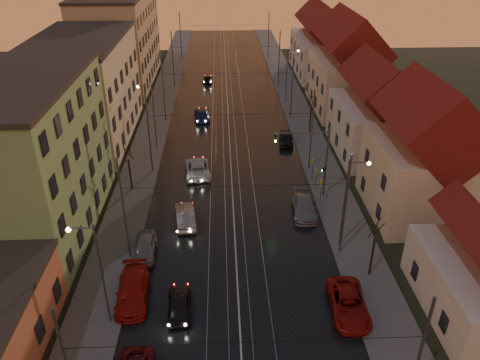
{
  "coord_description": "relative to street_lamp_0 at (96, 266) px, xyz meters",
  "views": [
    {
      "loc": [
        -0.94,
        -21.63,
        23.94
      ],
      "look_at": [
        0.7,
        17.38,
        2.39
      ],
      "focal_mm": 35.0,
      "sensor_mm": 36.0,
      "label": 1
    }
  ],
  "objects": [
    {
      "name": "tram_rail_2",
      "position": [
        9.87,
        38.0,
        -4.83
      ],
      "size": [
        0.06,
        120.0,
        0.03
      ],
      "primitive_type": "cube",
      "color": "gray",
      "rests_on": "road"
    },
    {
      "name": "catenary_pole_r_4",
      "position": [
        17.7,
        52.0,
        -0.39
      ],
      "size": [
        0.16,
        0.16,
        9.0
      ],
      "primitive_type": "cylinder",
      "color": "#595B60",
      "rests_on": "ground"
    },
    {
      "name": "tram_rail_3",
      "position": [
        11.3,
        38.0,
        -4.83
      ],
      "size": [
        0.06,
        120.0,
        0.03
      ],
      "primitive_type": "cube",
      "color": "gray",
      "rests_on": "road"
    },
    {
      "name": "parked_right_2",
      "position": [
        16.01,
        28.59,
        -4.18
      ],
      "size": [
        2.05,
        4.27,
        1.41
      ],
      "primitive_type": "imported",
      "rotation": [
        0.0,
        0.0,
        -0.1
      ],
      "color": "black",
      "rests_on": "ground"
    },
    {
      "name": "house_right_1",
      "position": [
        26.1,
        13.0,
        0.56
      ],
      "size": [
        8.67,
        10.2,
        10.8
      ],
      "color": "beige",
      "rests_on": "ground"
    },
    {
      "name": "catenary_pole_l_2",
      "position": [
        0.5,
        22.0,
        -0.39
      ],
      "size": [
        0.16,
        0.16,
        9.0
      ],
      "primitive_type": "cylinder",
      "color": "#595B60",
      "rests_on": "ground"
    },
    {
      "name": "catenary_pole_l_3",
      "position": [
        0.5,
        37.0,
        -0.39
      ],
      "size": [
        0.16,
        0.16,
        9.0
      ],
      "primitive_type": "cylinder",
      "color": "#595B60",
      "rests_on": "ground"
    },
    {
      "name": "bare_tree_2",
      "position": [
        19.51,
        32.0,
        -2.4
      ],
      "size": [
        1.09,
        1.09,
        5.11
      ],
      "color": "black",
      "rests_on": "ground"
    },
    {
      "name": "apartment_left_2",
      "position": [
        -8.4,
        32.0,
        1.11
      ],
      "size": [
        10.0,
        20.0,
        12.0
      ],
      "primitive_type": "cube",
      "color": "#C1B695",
      "rests_on": "ground"
    },
    {
      "name": "house_right_4",
      "position": [
        26.1,
        59.0,
        0.16
      ],
      "size": [
        9.18,
        16.32,
        10.0
      ],
      "color": "beige",
      "rests_on": "ground"
    },
    {
      "name": "street_lamp_2",
      "position": [
        0.0,
        28.0,
        0.0
      ],
      "size": [
        1.75,
        0.32,
        8.0
      ],
      "color": "#595B60",
      "rests_on": "ground"
    },
    {
      "name": "house_right_2",
      "position": [
        26.1,
        26.0,
        -0.24
      ],
      "size": [
        9.18,
        12.24,
        9.2
      ],
      "color": "beige",
      "rests_on": "ground"
    },
    {
      "name": "bare_tree_0",
      "position": [
        -1.09,
        18.0,
        -2.4
      ],
      "size": [
        1.09,
        1.09,
        5.11
      ],
      "color": "black",
      "rests_on": "ground"
    },
    {
      "name": "catenary_pole_l_4",
      "position": [
        0.5,
        52.0,
        -0.39
      ],
      "size": [
        0.16,
        0.16,
        9.0
      ],
      "primitive_type": "cylinder",
      "color": "#595B60",
      "rests_on": "ground"
    },
    {
      "name": "catenary_pole_r_1",
      "position": [
        17.7,
        7.0,
        -0.39
      ],
      "size": [
        0.16,
        0.16,
        9.0
      ],
      "primitive_type": "cylinder",
      "color": "#595B60",
      "rests_on": "ground"
    },
    {
      "name": "street_lamp_0",
      "position": [
        0.0,
        0.0,
        0.0
      ],
      "size": [
        1.75,
        0.32,
        8.0
      ],
      "color": "#595B60",
      "rests_on": "ground"
    },
    {
      "name": "sidewalk_right",
      "position": [
        19.1,
        38.0,
        -4.81
      ],
      "size": [
        4.0,
        120.0,
        0.15
      ],
      "primitive_type": "cube",
      "color": "#4C4C4C",
      "rests_on": "ground"
    },
    {
      "name": "ground",
      "position": [
        9.1,
        -2.0,
        -4.89
      ],
      "size": [
        160.0,
        160.0,
        0.0
      ],
      "primitive_type": "plane",
      "color": "black",
      "rests_on": "ground"
    },
    {
      "name": "parked_right_0",
      "position": [
        16.7,
        0.29,
        -4.15
      ],
      "size": [
        2.69,
        5.4,
        1.47
      ],
      "primitive_type": "imported",
      "rotation": [
        0.0,
        0.0,
        -0.05
      ],
      "color": "maroon",
      "rests_on": "ground"
    },
    {
      "name": "traffic_light_mast",
      "position": [
        17.1,
        16.0,
        -0.29
      ],
      "size": [
        5.3,
        0.32,
        7.2
      ],
      "color": "#595B60",
      "rests_on": "ground"
    },
    {
      "name": "street_lamp_3",
      "position": [
        18.21,
        44.0,
        0.0
      ],
      "size": [
        1.75,
        0.32,
        8.0
      ],
      "color": "#595B60",
      "rests_on": "ground"
    },
    {
      "name": "tram_rail_0",
      "position": [
        6.9,
        38.0,
        -4.83
      ],
      "size": [
        0.06,
        120.0,
        0.03
      ],
      "primitive_type": "cube",
      "color": "gray",
      "rests_on": "road"
    },
    {
      "name": "apartment_left_3",
      "position": [
        -8.4,
        56.0,
        2.11
      ],
      "size": [
        10.0,
        24.0,
        14.0
      ],
      "primitive_type": "cube",
      "color": "tan",
      "rests_on": "ground"
    },
    {
      "name": "driving_car_3",
      "position": [
        5.46,
        37.4,
        -4.16
      ],
      "size": [
        2.45,
        5.16,
        1.45
      ],
      "primitive_type": "imported",
      "rotation": [
        0.0,
        0.0,
        3.23
      ],
      "color": "navy",
      "rests_on": "ground"
    },
    {
      "name": "catenary_pole_l_1",
      "position": [
        0.5,
        7.0,
        -0.39
      ],
      "size": [
        0.16,
        0.16,
        9.0
      ],
      "primitive_type": "cylinder",
      "color": "#595B60",
      "rests_on": "ground"
    },
    {
      "name": "parked_left_2",
      "position": [
        1.5,
        2.2,
        -4.1
      ],
      "size": [
        2.52,
        5.51,
        1.56
      ],
      "primitive_type": "imported",
      "rotation": [
        0.0,
        0.0,
        0.06
      ],
      "color": "#A61510",
      "rests_on": "ground"
    },
    {
      "name": "tram_rail_1",
      "position": [
        8.33,
        38.0,
        -4.83
      ],
      "size": [
        0.06,
        120.0,
        0.03
      ],
      "primitive_type": "cube",
      "color": "gray",
      "rests_on": "road"
    },
    {
      "name": "house_right_3",
      "position": [
        26.1,
        41.0,
        0.92
      ],
      "size": [
        9.18,
        14.28,
        11.5
      ],
      "color": "beige",
      "rests_on": "ground"
    },
    {
      "name": "apartment_left_1",
      "position": [
        -8.4,
        12.0,
        1.61
      ],
      "size": [
        10.0,
        18.0,
        13.0
      ],
      "primitive_type": "cube",
      "color": "#6A955E",
      "rests_on": "ground"
    },
    {
      "name": "street_lamp_1",
      "position": [
        18.21,
        8.0,
        0.0
      ],
      "size": [
        1.75,
        0.32,
        8.0
      ],
      "color": "#595B60",
      "rests_on": "ground"
    },
    {
      "name": "sidewalk_left",
      "position": [
        -0.9,
        38.0,
        -4.81
      ],
      "size": [
        4.0,
        120.0,
        0.15
      ],
      "primitive_type": "cube",
      "color": "#4C4C4C",
      "rests_on": "ground"
    },
    {
      "name": "catenary_pole_r_5",
      "position": [
        17.7,
        70.0,
        -0.39
      ],
      "size": [
        0.16,
        0.16,
        9.0
      ],
      "primitive_type": "cylinder",
      "color": "#595B60",
      "rests_on": "ground"
    },
    {
      "name": "driving_car_1",
      "position": [
        4.72,
        11.81,
        -4.12
      ],
      "size": [
        2.23,
        4.83,
        1.53
      ],
      "primitive_type": "imported",
      "rotation": [
        0.0,
        0.0,
        3.27
      ],
      "color": "gray",
      "rests_on": "ground"
    },
    {
      "name": "catenary_pole_r_2",
      "position": [
        17.7,
        22.0,
        -0.39
      ],
      "size": [
        0.16,
        0.16,
        9.0
      ],
      "primitive_type": "cylinder",
      "color": "#595B60",
      "rests_on": "ground"
    },
    {
      "name": "parked_right_1",
      "position": [
        15.68,
        13.01,
        -4.15
      ],
      "size": [
        2.4,
        5.22,
        1.48
      ],
      "primitive_type": "imported",
      "rotation": [
        0.0,
        0.0,
        -0.07
      ],
      "color": "gray",
      "rests_on": "ground"
    },
    {
      "name": "catenary_pole_l_5",
      "position": [
        0.5,
        70.0,
        -0.39
      ],
      "size": [
        0.16,
        0.16,
        9.0
      ],
      "primitive_type": "cylinder",
      "color": "#595B60",
      "rests_on": "ground"
    },
    {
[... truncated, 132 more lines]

